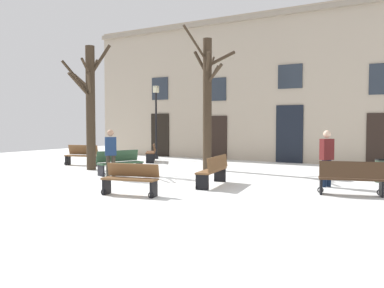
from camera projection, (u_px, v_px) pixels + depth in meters
The scene contains 14 objects.
ground_plane at pixel (169, 179), 14.08m from camera, with size 32.38×32.38×0.00m, color white.
building_facade at pixel (257, 87), 20.75m from camera, with size 20.24×0.60×7.48m.
tree_center at pixel (90, 103), 16.73m from camera, with size 2.06×2.13×5.16m.
tree_near_facade at pixel (208, 98), 16.78m from camera, with size 1.65×2.51×5.74m.
streetlamp at pixel (156, 114), 21.86m from camera, with size 0.30×0.30×3.98m.
litter_bin at pixel (382, 171), 13.29m from camera, with size 0.44×0.44×0.76m.
bench_facing_shops at pixel (351, 178), 10.86m from camera, with size 1.73×0.93×0.93m.
bench_back_to_back_right at pixel (214, 170), 12.58m from camera, with size 0.78×1.96×0.93m.
bench_near_lamp at pixel (82, 155), 18.61m from camera, with size 1.59×0.79×0.93m.
bench_near_center_tree at pixel (120, 162), 15.37m from camera, with size 1.08×1.83×0.90m.
bench_back_to_back_left at pixel (152, 152), 20.30m from camera, with size 1.27×1.56×0.90m.
bench_by_litter_bin at pixel (131, 179), 10.89m from camera, with size 1.60×0.77×0.85m.
person_near_bench at pixel (111, 152), 14.03m from camera, with size 0.42×0.43×1.71m.
person_crossing_plaza at pixel (327, 156), 12.30m from camera, with size 0.41×0.44×1.71m.
Camera 1 is at (7.83, -11.63, 1.94)m, focal length 38.24 mm.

